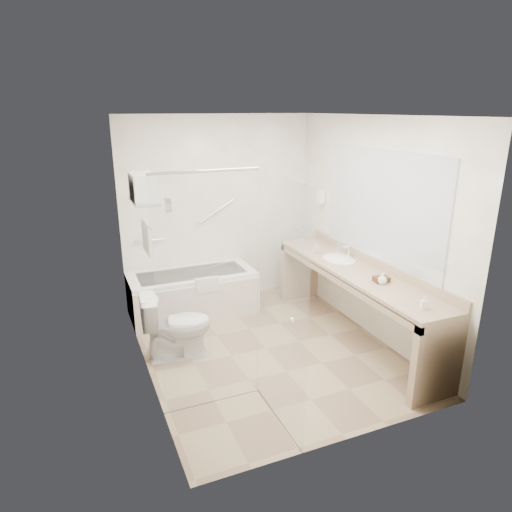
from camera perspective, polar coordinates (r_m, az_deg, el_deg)
name	(u,v)px	position (r m, az deg, el deg)	size (l,w,h in m)	color
floor	(266,348)	(5.22, 1.30, -11.46)	(3.20, 3.20, 0.00)	tan
ceiling	(268,115)	(4.54, 1.53, 17.17)	(2.60, 3.20, 0.10)	white
wall_back	(219,211)	(6.18, -4.69, 5.66)	(2.60, 0.10, 2.50)	white
wall_front	(357,298)	(3.42, 12.47, -5.12)	(2.60, 0.10, 2.50)	white
wall_left	(140,256)	(4.38, -14.31, -0.05)	(0.10, 3.20, 2.50)	white
wall_right	(371,229)	(5.37, 14.18, 3.28)	(0.10, 3.20, 2.50)	white
bathtub	(193,293)	(6.01, -7.91, -4.59)	(1.60, 0.73, 0.59)	white
grab_bar_short	(150,241)	(6.00, -13.15, 1.90)	(0.03, 0.03, 0.40)	silver
grab_bar_long	(216,212)	(6.13, -5.02, 5.54)	(0.03, 0.03, 0.60)	silver
shower_enclosure	(243,300)	(3.76, -1.66, -5.55)	(0.96, 0.91, 2.11)	silver
towel_shelf	(144,196)	(4.62, -13.88, 7.35)	(0.24, 0.55, 0.81)	silver
vanity_counter	(355,287)	(5.29, 12.24, -3.77)	(0.55, 2.70, 0.95)	tan
sink	(339,261)	(5.55, 10.29, -0.61)	(0.40, 0.52, 0.14)	white
faucet	(349,251)	(5.60, 11.60, 0.64)	(0.03, 0.03, 0.14)	silver
mirror	(381,206)	(5.19, 15.33, 6.07)	(0.02, 2.00, 1.20)	silver
hairdryer_unit	(321,196)	(6.16, 8.13, 7.39)	(0.08, 0.10, 0.18)	white
toilet	(177,326)	(4.98, -9.91, -8.59)	(0.41, 0.74, 0.72)	white
amenity_basket	(381,279)	(4.91, 15.40, -2.81)	(0.16, 0.11, 0.05)	#482C1A
soap_bottle_a	(424,306)	(4.37, 20.27, -5.89)	(0.06, 0.12, 0.06)	white
soap_bottle_b	(382,280)	(4.84, 15.50, -2.86)	(0.09, 0.12, 0.09)	white
water_bottle_left	(338,252)	(5.49, 10.22, 0.49)	(0.06, 0.06, 0.20)	silver
water_bottle_mid	(316,247)	(5.69, 7.50, 1.15)	(0.05, 0.05, 0.18)	silver
water_bottle_right	(304,234)	(6.20, 5.96, 2.80)	(0.07, 0.07, 0.22)	silver
drinking_glass_near	(302,245)	(5.85, 5.74, 1.36)	(0.07, 0.07, 0.10)	silver
drinking_glass_far	(316,250)	(5.67, 7.47, 0.77)	(0.08, 0.08, 0.10)	silver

